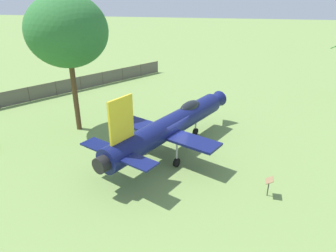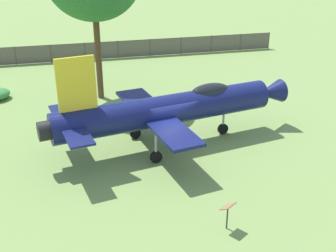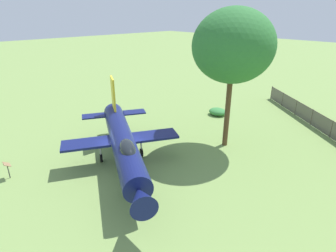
{
  "view_description": "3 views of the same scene",
  "coord_description": "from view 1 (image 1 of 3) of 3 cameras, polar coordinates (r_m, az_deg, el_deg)",
  "views": [
    {
      "loc": [
        3.1,
        -19.03,
        10.77
      ],
      "look_at": [
        -0.03,
        -0.23,
        2.17
      ],
      "focal_mm": 33.42,
      "sensor_mm": 36.0,
      "label": 1
    },
    {
      "loc": [
        12.98,
        -15.91,
        10.57
      ],
      "look_at": [
        1.18,
        -1.26,
        1.92
      ],
      "focal_mm": 46.51,
      "sensor_mm": 36.0,
      "label": 2
    },
    {
      "loc": [
        9.2,
        14.2,
        10.05
      ],
      "look_at": [
        -3.17,
        1.12,
        2.5
      ],
      "focal_mm": 29.42,
      "sensor_mm": 36.0,
      "label": 3
    }
  ],
  "objects": [
    {
      "name": "ground_plane",
      "position": [
        22.08,
        0.18,
        -4.9
      ],
      "size": [
        200.0,
        200.0,
        0.0
      ],
      "primitive_type": "plane",
      "color": "#75934C"
    },
    {
      "name": "display_jet",
      "position": [
        21.43,
        0.77,
        0.32
      ],
      "size": [
        8.63,
        12.75,
        5.32
      ],
      "rotation": [
        0.0,
        0.0,
        1.1
      ],
      "color": "#111951",
      "rests_on": "ground_plane"
    },
    {
      "name": "shade_tree",
      "position": [
        24.63,
        -17.94,
        16.11
      ],
      "size": [
        5.95,
        5.8,
        10.4
      ],
      "color": "brown",
      "rests_on": "ground_plane"
    },
    {
      "name": "perimeter_fence",
      "position": [
        35.42,
        -19.74,
        6.54
      ],
      "size": [
        17.55,
        22.71,
        1.55
      ],
      "rotation": [
        0.0,
        0.0,
        10.34
      ],
      "color": "#4C4238",
      "rests_on": "ground_plane"
    },
    {
      "name": "info_plaque",
      "position": [
        18.33,
        17.94,
        -9.82
      ],
      "size": [
        0.44,
        0.63,
        1.14
      ],
      "color": "#333333",
      "rests_on": "ground_plane"
    }
  ]
}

